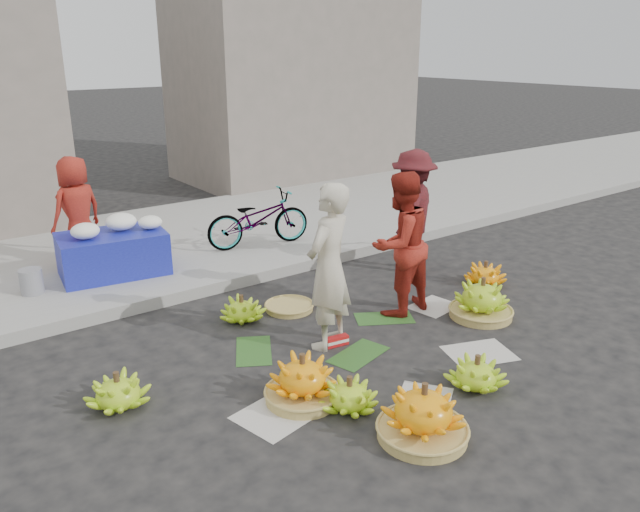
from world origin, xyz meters
TOP-DOWN VIEW (x-y plane):
  - ground at (0.00, 0.00)m, footprint 80.00×80.00m
  - curb at (0.00, 2.20)m, footprint 40.00×0.25m
  - sidewalk at (0.00, 4.30)m, footprint 40.00×4.00m
  - building_right at (4.50, 7.70)m, footprint 5.00×3.00m
  - newspaper_scatter at (0.00, -0.80)m, footprint 3.20×1.80m
  - banana_leaves at (-0.10, 0.20)m, footprint 2.00×1.00m
  - banana_bunch_0 at (-1.03, -0.55)m, footprint 0.75×0.75m
  - banana_bunch_1 at (-0.79, -0.90)m, footprint 0.60×0.60m
  - banana_bunch_2 at (-0.58, -1.56)m, footprint 0.71×0.71m
  - banana_bunch_3 at (0.35, -1.31)m, footprint 0.56×0.56m
  - banana_bunch_4 at (1.61, -0.32)m, footprint 0.80×0.80m
  - banana_bunch_5 at (2.45, 0.31)m, footprint 0.51×0.51m
  - banana_bunch_6 at (-2.35, 0.30)m, footprint 0.57×0.57m
  - banana_bunch_7 at (-0.63, 1.21)m, footprint 0.53×0.53m
  - basket_spare at (-0.03, 1.15)m, footprint 0.69×0.69m
  - incense_stack at (-0.15, 0.09)m, footprint 0.26×0.11m
  - vendor_cream at (-0.20, 0.17)m, footprint 0.74×0.63m
  - vendor_red at (0.95, 0.36)m, footprint 0.85×0.68m
  - man_striped at (2.07, 1.29)m, footprint 1.24×1.07m
  - flower_table at (-1.34, 3.24)m, footprint 1.40×0.99m
  - grey_bucket at (-2.37, 3.16)m, footprint 0.27×0.27m
  - flower_vendor at (-1.54, 3.95)m, footprint 0.82×0.66m
  - bicycle at (0.78, 3.14)m, footprint 0.81×1.63m

SIDE VIEW (x-z plane):
  - ground at x=0.00m, z-range 0.00..0.00m
  - newspaper_scatter at x=0.00m, z-range 0.00..0.01m
  - banana_leaves at x=-0.10m, z-range 0.00..0.01m
  - basket_spare at x=-0.03m, z-range 0.00..0.06m
  - incense_stack at x=-0.15m, z-range 0.01..0.11m
  - sidewalk at x=0.00m, z-range 0.00..0.12m
  - curb at x=0.00m, z-range 0.00..0.15m
  - banana_bunch_7 at x=-0.63m, z-range -0.02..0.29m
  - banana_bunch_1 at x=-0.79m, z-range -0.02..0.29m
  - banana_bunch_5 at x=2.45m, z-range -0.02..0.30m
  - banana_bunch_3 at x=0.35m, z-range -0.02..0.30m
  - banana_bunch_6 at x=-2.35m, z-range -0.02..0.31m
  - banana_bunch_0 at x=-1.03m, z-range -0.03..0.42m
  - banana_bunch_4 at x=1.61m, z-range -0.03..0.45m
  - banana_bunch_2 at x=-0.58m, z-range -0.03..0.45m
  - grey_bucket at x=-2.37m, z-range 0.12..0.42m
  - flower_table at x=-1.34m, z-range 0.05..0.81m
  - bicycle at x=0.78m, z-range 0.12..0.94m
  - vendor_red at x=0.95m, z-range 0.00..1.65m
  - man_striped at x=2.07m, z-range 0.00..1.66m
  - flower_vendor at x=-1.54m, z-range 0.12..1.57m
  - vendor_cream at x=-0.20m, z-range 0.00..1.71m
  - building_right at x=4.50m, z-range 0.00..5.00m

